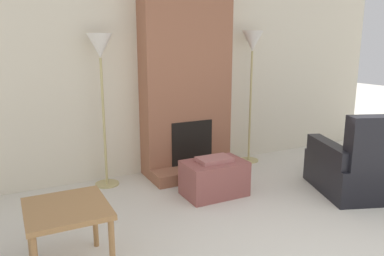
{
  "coord_description": "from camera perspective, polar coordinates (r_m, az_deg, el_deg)",
  "views": [
    {
      "loc": [
        -2.18,
        -1.34,
        1.73
      ],
      "look_at": [
        0.0,
        2.94,
        0.64
      ],
      "focal_mm": 35.0,
      "sensor_mm": 36.0,
      "label": 1
    }
  ],
  "objects": [
    {
      "name": "wall_back",
      "position": [
        5.16,
        -1.92,
        8.03
      ],
      "size": [
        6.98,
        0.06,
        2.6
      ],
      "primitive_type": "cube",
      "color": "beige",
      "rests_on": "ground_plane"
    },
    {
      "name": "fireplace",
      "position": [
        4.97,
        -0.82,
        7.08
      ],
      "size": [
        1.21,
        0.68,
        2.6
      ],
      "color": "#935B42",
      "rests_on": "ground_plane"
    },
    {
      "name": "ottoman",
      "position": [
        4.37,
        3.41,
        -7.54
      ],
      "size": [
        0.71,
        0.46,
        0.46
      ],
      "color": "#8C4C47",
      "rests_on": "ground_plane"
    },
    {
      "name": "armchair",
      "position": [
        4.78,
        23.99,
        -5.86
      ],
      "size": [
        1.11,
        1.21,
        0.99
      ],
      "rotation": [
        0.0,
        0.0,
        2.78
      ],
      "color": "black",
      "rests_on": "ground_plane"
    },
    {
      "name": "side_table",
      "position": [
        3.03,
        -18.5,
        -12.5
      ],
      "size": [
        0.6,
        0.64,
        0.54
      ],
      "color": "#9E7042",
      "rests_on": "ground_plane"
    },
    {
      "name": "floor_lamp_left",
      "position": [
        4.54,
        -13.77,
        10.3
      ],
      "size": [
        0.3,
        0.3,
        1.84
      ],
      "color": "tan",
      "rests_on": "ground_plane"
    },
    {
      "name": "floor_lamp_right",
      "position": [
        5.45,
        9.16,
        11.41
      ],
      "size": [
        0.3,
        0.3,
        1.9
      ],
      "color": "tan",
      "rests_on": "ground_plane"
    }
  ]
}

